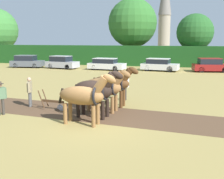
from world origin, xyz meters
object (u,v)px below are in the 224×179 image
Objects in this scene: tree_left at (133,23)px; church_spire at (165,9)px; draft_horse_lead_left at (84,96)px; parked_car_center_left at (106,64)px; draft_horse_trail_left at (104,87)px; farmer_at_plow at (30,90)px; farmer_beside_team at (124,85)px; draft_horse_trail_right at (112,83)px; parked_car_center_right at (211,65)px; tree_center_left at (195,32)px; parked_car_far_left at (27,62)px; farmer_onlooker_left at (0,96)px; parked_car_center at (159,65)px; plow at (55,104)px; parked_car_left at (62,62)px; draft_horse_lead_right at (95,90)px.

tree_left is 0.47× the size of church_spire.
parked_car_center_left is (-4.74, 21.17, -0.62)m from draft_horse_lead_left.
draft_horse_trail_left is 0.59× the size of parked_car_center_left.
farmer_beside_team reaches higher than farmer_at_plow.
draft_horse_trail_right is 19.78m from parked_car_center_right.
parked_car_center_right is (7.76, -36.91, -9.95)m from church_spire.
draft_horse_trail_right is 1.71× the size of farmer_beside_team.
draft_horse_trail_left reaches higher than parked_car_center_right.
tree_center_left is 2.60× the size of draft_horse_trail_left.
parked_car_far_left is 1.01× the size of parked_car_center_right.
church_spire reaches higher than draft_horse_lead_left.
tree_center_left is 4.22× the size of farmer_onlooker_left.
parked_car_center is at bearing 175.09° from parked_car_center_right.
parked_car_center_left is (-4.99, 18.75, -0.61)m from draft_horse_trail_left.
parked_car_center is (3.97, 19.57, 0.39)m from plow.
parked_car_center_right is at bearing 75.77° from draft_horse_trail_right.
parked_car_left is at bearing -169.28° from parked_car_center.
parked_car_center_left is (10.84, -0.33, -0.08)m from parked_car_far_left.
tree_left is at bearing -95.51° from church_spire.
draft_horse_trail_left is (0.71, -56.64, -9.40)m from church_spire.
farmer_beside_team is 7.12m from farmer_onlooker_left.
draft_horse_lead_left is 21.71m from parked_car_center_left.
tree_left is at bearing 61.30° from parked_car_left.
plow is at bearing -106.45° from tree_center_left.
draft_horse_trail_left reaches higher than farmer_onlooker_left.
farmer_beside_team is (0.32, 1.63, -0.33)m from draft_horse_trail_right.
plow is at bearing -92.06° from parked_car_center.
draft_horse_trail_right is 4.62m from farmer_at_plow.
draft_horse_trail_right is 1.74× the size of farmer_at_plow.
tree_left is 1.35× the size of tree_center_left.
tree_center_left reaches higher than draft_horse_lead_right.
draft_horse_trail_left is at bearing -119.42° from parked_car_center_right.
parked_car_center is (1.17, 18.04, -0.60)m from draft_horse_trail_right.
draft_horse_lead_right is at bearing -89.42° from church_spire.
draft_horse_lead_right is at bearing -90.13° from draft_horse_trail_right.
farmer_onlooker_left is 0.39× the size of parked_car_far_left.
draft_horse_trail_right is 1.71× the size of farmer_onlooker_left.
draft_horse_lead_left is at bearing -89.55° from church_spire.
tree_center_left is at bearing 84.87° from draft_horse_trail_left.
parked_car_center_left is at bearing 174.56° from farmer_beside_team.
draft_horse_lead_left reaches higher than plow.
tree_center_left is 2.64× the size of draft_horse_lead_right.
draft_horse_lead_left is 1.69× the size of farmer_beside_team.
plow is at bearing -62.56° from parked_car_far_left.
tree_center_left is at bearing 84.65° from draft_horse_trail_right.
draft_horse_lead_right is at bearing -84.64° from parked_car_center.
draft_horse_lead_right is 4.36m from farmer_at_plow.
parked_car_left is at bearing 125.94° from draft_horse_trail_left.
draft_horse_lead_right is at bearing -69.76° from parked_car_center_left.
farmer_onlooker_left is at bearing -151.40° from draft_horse_trail_left.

